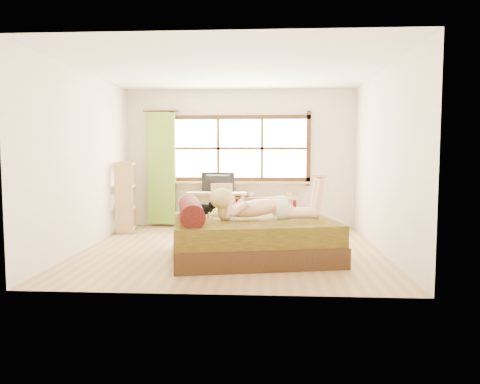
# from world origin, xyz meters

# --- Properties ---
(floor) EXTENTS (4.50, 4.50, 0.00)m
(floor) POSITION_xyz_m (0.00, 0.00, 0.00)
(floor) COLOR #9E754C
(floor) RESTS_ON ground
(ceiling) EXTENTS (4.50, 4.50, 0.00)m
(ceiling) POSITION_xyz_m (0.00, 0.00, 2.70)
(ceiling) COLOR white
(ceiling) RESTS_ON wall_back
(wall_back) EXTENTS (4.50, 0.00, 4.50)m
(wall_back) POSITION_xyz_m (0.00, 2.25, 1.35)
(wall_back) COLOR silver
(wall_back) RESTS_ON floor
(wall_front) EXTENTS (4.50, 0.00, 4.50)m
(wall_front) POSITION_xyz_m (0.00, -2.25, 1.35)
(wall_front) COLOR silver
(wall_front) RESTS_ON floor
(wall_left) EXTENTS (0.00, 4.50, 4.50)m
(wall_left) POSITION_xyz_m (-2.25, 0.00, 1.35)
(wall_left) COLOR silver
(wall_left) RESTS_ON floor
(wall_right) EXTENTS (0.00, 4.50, 4.50)m
(wall_right) POSITION_xyz_m (2.25, 0.00, 1.35)
(wall_right) COLOR silver
(wall_right) RESTS_ON floor
(window) EXTENTS (2.80, 0.16, 1.46)m
(window) POSITION_xyz_m (0.00, 2.22, 1.51)
(window) COLOR #FFEDBF
(window) RESTS_ON wall_back
(curtain) EXTENTS (0.55, 0.10, 2.20)m
(curtain) POSITION_xyz_m (-1.55, 2.13, 1.15)
(curtain) COLOR olive
(curtain) RESTS_ON wall_back
(bed) EXTENTS (2.52, 2.17, 0.84)m
(bed) POSITION_xyz_m (0.29, -0.52, 0.30)
(bed) COLOR black
(bed) RESTS_ON floor
(woman) EXTENTS (1.61, 0.74, 0.66)m
(woman) POSITION_xyz_m (0.49, -0.56, 0.89)
(woman) COLOR beige
(woman) RESTS_ON bed
(kitten) EXTENTS (0.35, 0.20, 0.27)m
(kitten) POSITION_xyz_m (-0.38, -0.41, 0.69)
(kitten) COLOR black
(kitten) RESTS_ON bed
(desk) EXTENTS (1.17, 0.59, 0.71)m
(desk) POSITION_xyz_m (-0.43, 1.95, 0.62)
(desk) COLOR tan
(desk) RESTS_ON floor
(monitor) EXTENTS (0.65, 0.12, 0.37)m
(monitor) POSITION_xyz_m (-0.43, 2.00, 0.90)
(monitor) COLOR black
(monitor) RESTS_ON desk
(chair) EXTENTS (0.42, 0.42, 0.89)m
(chair) POSITION_xyz_m (-0.32, 1.58, 0.50)
(chair) COLOR tan
(chair) RESTS_ON floor
(pipe_shelf) EXTENTS (1.25, 0.50, 0.69)m
(pipe_shelf) POSITION_xyz_m (0.53, 2.07, 0.45)
(pipe_shelf) COLOR tan
(pipe_shelf) RESTS_ON floor
(cup) EXTENTS (0.14, 0.14, 0.09)m
(cup) POSITION_xyz_m (0.22, 2.07, 0.66)
(cup) COLOR gray
(cup) RESTS_ON pipe_shelf
(book) EXTENTS (0.22, 0.27, 0.02)m
(book) POSITION_xyz_m (0.72, 2.07, 0.62)
(book) COLOR gray
(book) RESTS_ON pipe_shelf
(bookshelf) EXTENTS (0.41, 0.61, 1.29)m
(bookshelf) POSITION_xyz_m (-2.08, 1.47, 0.66)
(bookshelf) COLOR tan
(bookshelf) RESTS_ON floor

